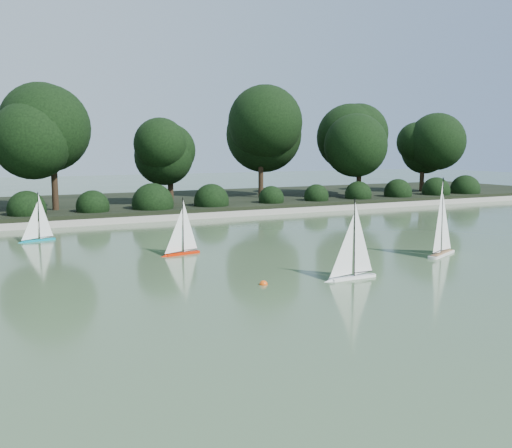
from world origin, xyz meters
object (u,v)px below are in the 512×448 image
object	(u,v)px
sailboat_orange	(179,245)
race_buoy	(263,285)
sailboat_white_b	(444,242)
sailboat_white_a	(349,266)
sailboat_teal	(35,233)

from	to	relation	value
sailboat_orange	race_buoy	bearing A→B (deg)	-83.63
sailboat_white_b	sailboat_orange	size ratio (longest dim) A/B	1.35
sailboat_white_b	race_buoy	size ratio (longest dim) A/B	12.53
sailboat_white_a	sailboat_teal	distance (m)	8.08
sailboat_white_b	sailboat_orange	distance (m)	5.64
sailboat_white_a	sailboat_orange	bearing A→B (deg)	117.84
race_buoy	sailboat_orange	bearing A→B (deg)	96.37
sailboat_white_a	sailboat_orange	size ratio (longest dim) A/B	1.14
sailboat_white_a	sailboat_teal	world-z (taller)	sailboat_white_a
sailboat_teal	race_buoy	world-z (taller)	sailboat_teal
sailboat_white_a	sailboat_white_b	world-z (taller)	sailboat_white_b
sailboat_orange	race_buoy	distance (m)	3.21
sailboat_orange	sailboat_teal	distance (m)	4.14
sailboat_white_a	sailboat_orange	xyz separation A→B (m)	(-1.85, 3.51, -0.03)
sailboat_teal	race_buoy	distance (m)	7.08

